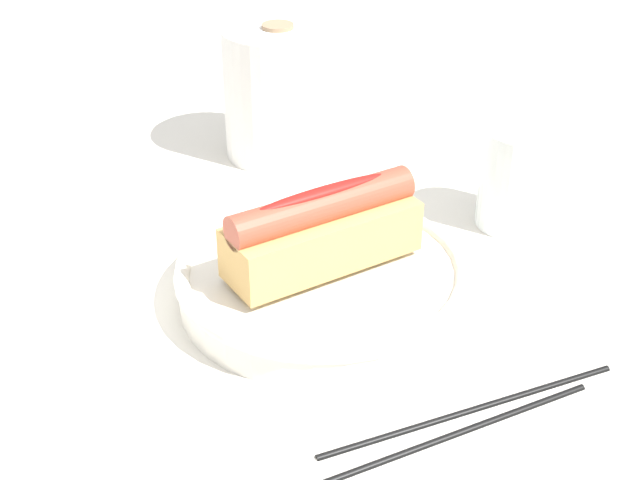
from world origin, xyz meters
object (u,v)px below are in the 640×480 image
water_glass (518,182)px  chopstick_far (446,435)px  napkin_box (20,202)px  paper_towel_roll (279,92)px  hotdog_front (320,231)px  chopstick_near (471,408)px  serving_bowl (320,280)px

water_glass → chopstick_far: (-0.22, -0.19, -0.04)m
napkin_box → water_glass: bearing=-30.5°
napkin_box → paper_towel_roll: bearing=8.3°
hotdog_front → chopstick_near: 0.17m
serving_bowl → paper_towel_roll: (0.10, 0.25, 0.05)m
serving_bowl → chopstick_near: 0.16m
water_glass → chopstick_near: 0.26m
serving_bowl → paper_towel_roll: bearing=68.1°
chopstick_near → hotdog_front: bearing=104.4°
serving_bowl → water_glass: bearing=4.3°
water_glass → paper_towel_roll: 0.26m
serving_bowl → paper_towel_roll: paper_towel_roll is taller
serving_bowl → paper_towel_roll: 0.27m
serving_bowl → napkin_box: size_ratio=1.50×
hotdog_front → water_glass: bearing=4.3°
water_glass → napkin_box: bearing=163.7°
napkin_box → chopstick_far: napkin_box is taller
hotdog_front → chopstick_near: bearing=-82.9°
water_glass → chopstick_far: size_ratio=0.41×
paper_towel_roll → chopstick_far: bearing=-104.6°
hotdog_front → chopstick_near: hotdog_front is taller
paper_towel_roll → chopstick_far: 0.44m
serving_bowl → chopstick_far: bearing=-93.3°
hotdog_front → chopstick_far: bearing=-93.3°
napkin_box → chopstick_far: size_ratio=0.68×
hotdog_front → napkin_box: size_ratio=1.01×
water_glass → hotdog_front: bearing=-175.7°
paper_towel_roll → chopstick_far: paper_towel_roll is taller
serving_bowl → napkin_box: (-0.18, 0.13, 0.06)m
paper_towel_roll → napkin_box: napkin_box is taller
hotdog_front → chopstick_near: (0.02, -0.16, -0.06)m
chopstick_far → paper_towel_roll: bearing=79.5°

